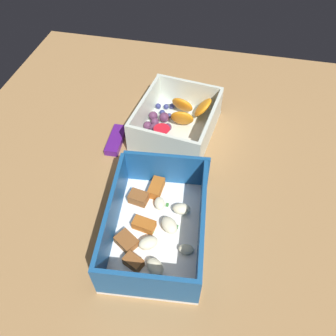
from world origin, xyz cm
name	(u,v)px	position (x,y,z in cm)	size (l,w,h in cm)	color
table_surface	(170,175)	(0.00, 0.00, 1.00)	(80.00, 80.00, 2.00)	#9E7547
pasta_container	(156,225)	(-11.79, -0.46, 4.16)	(20.75, 15.10, 6.72)	white
fruit_bowl	(177,122)	(10.22, 0.91, 4.13)	(17.37, 15.08, 6.08)	silver
candy_bar	(116,140)	(4.77, 11.03, 2.60)	(7.00, 2.40, 1.20)	#51197A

